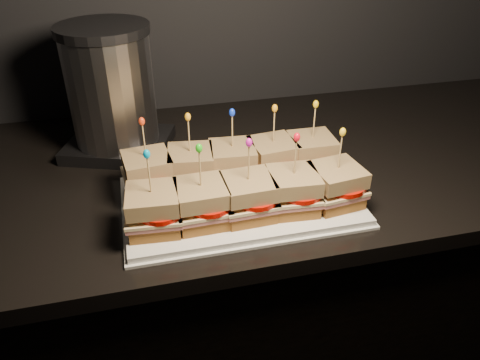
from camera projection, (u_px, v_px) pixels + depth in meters
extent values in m
cube|color=black|center=(324.00, 288.00, 1.40)|extent=(2.18, 0.69, 0.88)
cube|color=black|center=(341.00, 155.00, 1.16)|extent=(2.22, 0.73, 0.04)
cube|color=white|center=(240.00, 199.00, 0.95)|extent=(0.46, 0.28, 0.02)
cube|color=white|center=(240.00, 202.00, 0.95)|extent=(0.47, 0.30, 0.01)
cube|color=brown|center=(149.00, 184.00, 0.96)|extent=(0.10, 0.10, 0.02)
cube|color=#BF5D5F|center=(149.00, 178.00, 0.95)|extent=(0.11, 0.10, 0.01)
cube|color=beige|center=(148.00, 175.00, 0.94)|extent=(0.11, 0.11, 0.01)
cylinder|color=red|center=(154.00, 172.00, 0.94)|extent=(0.09, 0.09, 0.01)
cube|color=brown|center=(147.00, 163.00, 0.93)|extent=(0.10, 0.10, 0.03)
cylinder|color=tan|center=(144.00, 143.00, 0.90)|extent=(0.00, 0.00, 0.09)
ellipsoid|color=red|center=(142.00, 121.00, 0.88)|extent=(0.01, 0.01, 0.02)
cube|color=brown|center=(192.00, 179.00, 0.97)|extent=(0.10, 0.10, 0.02)
cube|color=#BF5D5F|center=(191.00, 172.00, 0.96)|extent=(0.11, 0.11, 0.01)
cube|color=beige|center=(191.00, 169.00, 0.96)|extent=(0.11, 0.11, 0.01)
cylinder|color=red|center=(197.00, 167.00, 0.95)|extent=(0.09, 0.09, 0.01)
cube|color=brown|center=(190.00, 158.00, 0.95)|extent=(0.10, 0.10, 0.03)
cylinder|color=tan|center=(189.00, 138.00, 0.92)|extent=(0.00, 0.00, 0.09)
ellipsoid|color=#F7A51A|center=(188.00, 117.00, 0.90)|extent=(0.01, 0.01, 0.02)
cube|color=brown|center=(233.00, 174.00, 0.99)|extent=(0.10, 0.10, 0.02)
cube|color=#BF5D5F|center=(233.00, 167.00, 0.98)|extent=(0.11, 0.10, 0.01)
cube|color=beige|center=(233.00, 164.00, 0.98)|extent=(0.11, 0.10, 0.01)
cylinder|color=red|center=(239.00, 162.00, 0.97)|extent=(0.09, 0.09, 0.01)
cube|color=brown|center=(232.00, 153.00, 0.96)|extent=(0.10, 0.10, 0.03)
cylinder|color=tan|center=(232.00, 133.00, 0.94)|extent=(0.00, 0.00, 0.09)
ellipsoid|color=#1135DE|center=(232.00, 112.00, 0.92)|extent=(0.01, 0.01, 0.02)
cube|color=brown|center=(272.00, 169.00, 1.01)|extent=(0.10, 0.10, 0.02)
cube|color=#BF5D5F|center=(272.00, 162.00, 1.00)|extent=(0.11, 0.10, 0.01)
cube|color=beige|center=(273.00, 160.00, 1.00)|extent=(0.11, 0.11, 0.01)
cylinder|color=red|center=(279.00, 157.00, 0.99)|extent=(0.09, 0.09, 0.01)
cube|color=brown|center=(273.00, 148.00, 0.98)|extent=(0.10, 0.10, 0.03)
cylinder|color=tan|center=(274.00, 129.00, 0.96)|extent=(0.00, 0.00, 0.09)
ellipsoid|color=orange|center=(275.00, 108.00, 0.93)|extent=(0.01, 0.01, 0.02)
cube|color=brown|center=(310.00, 164.00, 1.03)|extent=(0.09, 0.09, 0.02)
cube|color=#BF5D5F|center=(311.00, 158.00, 1.02)|extent=(0.10, 0.10, 0.01)
cube|color=beige|center=(311.00, 155.00, 1.01)|extent=(0.10, 0.10, 0.01)
cylinder|color=red|center=(318.00, 152.00, 1.01)|extent=(0.09, 0.09, 0.01)
cube|color=brown|center=(312.00, 144.00, 1.00)|extent=(0.09, 0.09, 0.03)
cylinder|color=tan|center=(314.00, 124.00, 0.97)|extent=(0.00, 0.00, 0.09)
ellipsoid|color=yellow|center=(316.00, 104.00, 0.95)|extent=(0.01, 0.01, 0.02)
cube|color=brown|center=(155.00, 222.00, 0.85)|extent=(0.10, 0.10, 0.02)
cube|color=#BF5D5F|center=(154.00, 215.00, 0.84)|extent=(0.10, 0.10, 0.01)
cube|color=beige|center=(154.00, 212.00, 0.84)|extent=(0.11, 0.10, 0.01)
cylinder|color=red|center=(160.00, 209.00, 0.83)|extent=(0.09, 0.09, 0.01)
cube|color=brown|center=(152.00, 199.00, 0.82)|extent=(0.10, 0.10, 0.03)
cylinder|color=tan|center=(149.00, 177.00, 0.80)|extent=(0.00, 0.00, 0.09)
ellipsoid|color=#048DB7|center=(147.00, 154.00, 0.77)|extent=(0.01, 0.01, 0.02)
cube|color=brown|center=(203.00, 215.00, 0.86)|extent=(0.09, 0.09, 0.02)
cube|color=#BF5D5F|center=(202.00, 208.00, 0.86)|extent=(0.10, 0.10, 0.01)
cube|color=beige|center=(202.00, 205.00, 0.85)|extent=(0.10, 0.10, 0.01)
cylinder|color=red|center=(209.00, 203.00, 0.85)|extent=(0.09, 0.09, 0.01)
cube|color=brown|center=(201.00, 193.00, 0.84)|extent=(0.09, 0.09, 0.03)
cylinder|color=tan|center=(200.00, 171.00, 0.81)|extent=(0.00, 0.00, 0.09)
ellipsoid|color=#24B915|center=(199.00, 148.00, 0.79)|extent=(0.01, 0.01, 0.02)
cube|color=brown|center=(248.00, 209.00, 0.88)|extent=(0.09, 0.09, 0.02)
cube|color=#BF5D5F|center=(248.00, 202.00, 0.87)|extent=(0.10, 0.10, 0.01)
cube|color=beige|center=(248.00, 199.00, 0.87)|extent=(0.10, 0.10, 0.01)
cylinder|color=red|center=(255.00, 196.00, 0.86)|extent=(0.09, 0.09, 0.01)
cube|color=brown|center=(248.00, 186.00, 0.86)|extent=(0.09, 0.09, 0.03)
cylinder|color=tan|center=(249.00, 165.00, 0.83)|extent=(0.00, 0.00, 0.09)
ellipsoid|color=#D019A3|center=(249.00, 143.00, 0.81)|extent=(0.01, 0.01, 0.02)
cube|color=brown|center=(292.00, 203.00, 0.90)|extent=(0.09, 0.09, 0.02)
cube|color=#BF5D5F|center=(293.00, 196.00, 0.89)|extent=(0.10, 0.10, 0.01)
cube|color=beige|center=(293.00, 193.00, 0.89)|extent=(0.11, 0.10, 0.01)
cylinder|color=red|center=(300.00, 190.00, 0.88)|extent=(0.09, 0.09, 0.01)
cube|color=brown|center=(294.00, 180.00, 0.87)|extent=(0.10, 0.10, 0.03)
cylinder|color=tan|center=(295.00, 159.00, 0.85)|extent=(0.00, 0.00, 0.09)
ellipsoid|color=red|center=(297.00, 137.00, 0.83)|extent=(0.01, 0.01, 0.02)
cube|color=brown|center=(334.00, 197.00, 0.92)|extent=(0.10, 0.10, 0.02)
cube|color=#BF5D5F|center=(335.00, 190.00, 0.91)|extent=(0.11, 0.11, 0.01)
cube|color=beige|center=(336.00, 187.00, 0.91)|extent=(0.11, 0.11, 0.01)
cylinder|color=red|center=(343.00, 184.00, 0.90)|extent=(0.09, 0.09, 0.01)
cube|color=brown|center=(337.00, 175.00, 0.89)|extent=(0.10, 0.10, 0.03)
cylinder|color=tan|center=(340.00, 154.00, 0.87)|extent=(0.00, 0.00, 0.09)
ellipsoid|color=gold|center=(343.00, 132.00, 0.84)|extent=(0.01, 0.01, 0.02)
cube|color=#262628|center=(120.00, 144.00, 1.14)|extent=(0.28, 0.26, 0.03)
cylinder|color=silver|center=(111.00, 90.00, 1.06)|extent=(0.19, 0.19, 0.25)
cylinder|color=#262628|center=(102.00, 29.00, 0.99)|extent=(0.20, 0.20, 0.02)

